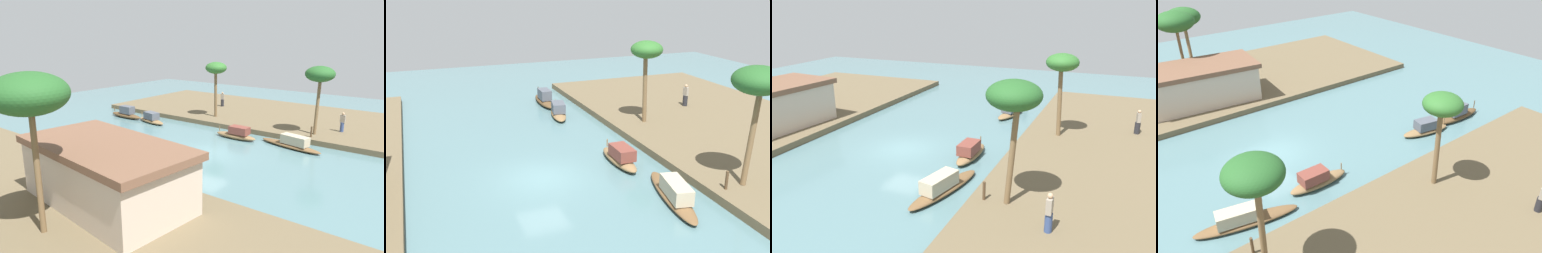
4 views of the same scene
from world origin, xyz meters
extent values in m
plane|color=slate|center=(0.00, 0.00, 0.00)|extent=(66.22, 66.22, 0.00)
cube|color=brown|center=(0.00, -14.06, 0.23)|extent=(38.09, 14.66, 0.45)
ellipsoid|color=brown|center=(0.35, -4.62, 0.24)|extent=(3.80, 1.07, 0.48)
cube|color=brown|center=(0.01, -4.61, 0.80)|extent=(1.68, 0.96, 0.64)
cylinder|color=brown|center=(2.02, -4.64, 0.66)|extent=(0.07, 0.07, 0.45)
ellipsoid|color=brown|center=(-4.37, -5.04, 0.18)|extent=(5.49, 2.14, 0.36)
cube|color=tan|center=(-4.77, -4.96, 0.72)|extent=(2.31, 1.30, 0.71)
ellipsoid|color=brown|center=(13.84, -4.36, 0.25)|extent=(4.39, 1.16, 0.49)
cube|color=#4C515B|center=(13.64, -4.36, 0.89)|extent=(1.60, 0.87, 0.79)
cylinder|color=brown|center=(15.76, -4.42, 0.75)|extent=(0.07, 0.07, 0.61)
ellipsoid|color=brown|center=(10.07, -4.33, 0.21)|extent=(3.95, 1.77, 0.41)
cube|color=#4C515B|center=(10.03, -4.32, 0.75)|extent=(1.69, 1.20, 0.69)
cylinder|color=brown|center=(11.72, -4.66, 0.62)|extent=(0.07, 0.07, 0.51)
cylinder|color=#232328|center=(7.81, -14.04, 0.87)|extent=(0.44, 0.44, 0.83)
cube|color=gray|center=(7.81, -14.04, 1.61)|extent=(0.43, 0.30, 0.66)
sphere|color=tan|center=(7.81, -14.04, 2.05)|extent=(0.22, 0.22, 0.22)
cylinder|color=#4C3823|center=(-5.16, -7.45, 0.91)|extent=(0.14, 0.14, 0.91)
cylinder|color=brown|center=(-5.07, -8.68, 2.76)|extent=(0.27, 0.58, 4.62)
ellipsoid|color=#235623|center=(-5.07, -8.68, 5.55)|extent=(2.41, 2.41, 1.33)
cylinder|color=brown|center=(5.41, -8.99, 2.74)|extent=(0.29, 0.43, 4.58)
ellipsoid|color=#2D6628|center=(5.41, -8.99, 5.45)|extent=(2.14, 2.14, 1.18)
camera|label=1|loc=(-14.70, 21.17, 8.73)|focal=33.55mm
camera|label=2|loc=(-19.91, 5.77, 9.75)|focal=40.85mm
camera|label=3|loc=(-20.74, -12.92, 9.40)|focal=36.96mm
camera|label=4|loc=(-9.30, -19.81, 13.74)|focal=35.09mm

